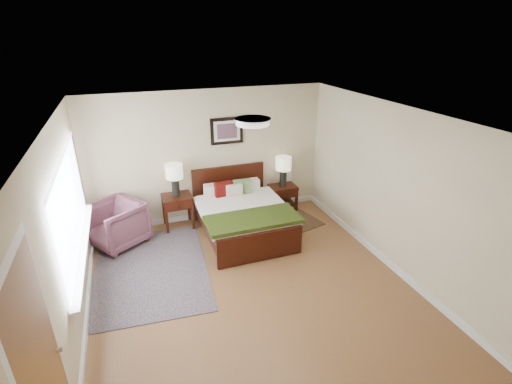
% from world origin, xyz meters
% --- Properties ---
extents(floor, '(5.00, 5.00, 0.00)m').
position_xyz_m(floor, '(0.00, 0.00, 0.00)').
color(floor, brown).
rests_on(floor, ground).
extents(back_wall, '(4.50, 0.04, 2.50)m').
position_xyz_m(back_wall, '(0.00, 2.50, 1.25)').
color(back_wall, beige).
rests_on(back_wall, ground).
extents(front_wall, '(4.50, 0.04, 2.50)m').
position_xyz_m(front_wall, '(0.00, -2.50, 1.25)').
color(front_wall, beige).
rests_on(front_wall, ground).
extents(left_wall, '(0.04, 5.00, 2.50)m').
position_xyz_m(left_wall, '(-2.25, 0.00, 1.25)').
color(left_wall, beige).
rests_on(left_wall, ground).
extents(right_wall, '(0.04, 5.00, 2.50)m').
position_xyz_m(right_wall, '(2.25, 0.00, 1.25)').
color(right_wall, beige).
rests_on(right_wall, ground).
extents(ceiling, '(4.50, 5.00, 0.02)m').
position_xyz_m(ceiling, '(0.00, 0.00, 2.50)').
color(ceiling, white).
rests_on(ceiling, back_wall).
extents(window, '(0.11, 2.72, 1.32)m').
position_xyz_m(window, '(-2.20, 0.70, 1.38)').
color(window, silver).
rests_on(window, left_wall).
extents(door, '(0.06, 1.00, 2.18)m').
position_xyz_m(door, '(-2.23, -1.75, 1.07)').
color(door, silver).
rests_on(door, ground).
extents(ceil_fixture, '(0.44, 0.44, 0.08)m').
position_xyz_m(ceil_fixture, '(0.00, 0.00, 2.47)').
color(ceil_fixture, white).
rests_on(ceil_fixture, ceiling).
extents(bed, '(1.56, 1.87, 1.01)m').
position_xyz_m(bed, '(0.35, 1.58, 0.47)').
color(bed, black).
rests_on(bed, ground).
extents(wall_art, '(0.62, 0.05, 0.50)m').
position_xyz_m(wall_art, '(0.35, 2.47, 1.72)').
color(wall_art, black).
rests_on(wall_art, back_wall).
extents(nightstand_left, '(0.53, 0.48, 0.64)m').
position_xyz_m(nightstand_left, '(-0.71, 2.25, 0.51)').
color(nightstand_left, black).
rests_on(nightstand_left, ground).
extents(nightstand_right, '(0.53, 0.40, 0.53)m').
position_xyz_m(nightstand_right, '(1.44, 2.26, 0.33)').
color(nightstand_right, black).
rests_on(nightstand_right, ground).
extents(lamp_left, '(0.31, 0.31, 0.61)m').
position_xyz_m(lamp_left, '(-0.71, 2.27, 1.06)').
color(lamp_left, black).
rests_on(lamp_left, nightstand_left).
extents(lamp_right, '(0.31, 0.31, 0.61)m').
position_xyz_m(lamp_right, '(1.44, 2.27, 0.95)').
color(lamp_right, black).
rests_on(lamp_right, nightstand_right).
extents(armchair, '(1.17, 1.16, 0.78)m').
position_xyz_m(armchair, '(-1.80, 1.99, 0.39)').
color(armchair, brown).
rests_on(armchair, ground).
extents(rug_persian, '(1.89, 2.53, 0.01)m').
position_xyz_m(rug_persian, '(-1.35, 1.00, 0.01)').
color(rug_persian, '#0D1D45').
rests_on(rug_persian, ground).
extents(rug_navy, '(0.94, 1.20, 0.01)m').
position_xyz_m(rug_navy, '(1.50, 1.80, 0.01)').
color(rug_navy, black).
rests_on(rug_navy, ground).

